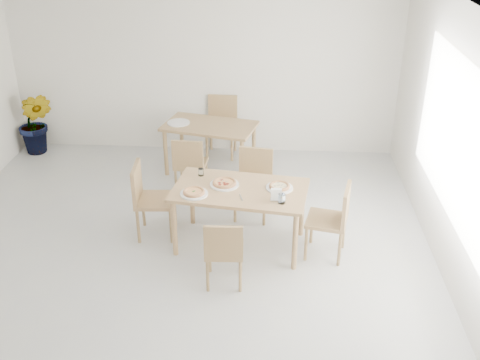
# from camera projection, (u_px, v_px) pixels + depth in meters

# --- Properties ---
(room) EXTENTS (7.28, 7.00, 7.00)m
(room) POSITION_uv_depth(u_px,v_px,m) (462.00, 147.00, 5.55)
(room) COLOR #B7B7B2
(room) RESTS_ON ground
(main_table) EXTENTS (1.62, 1.06, 0.75)m
(main_table) POSITION_uv_depth(u_px,v_px,m) (240.00, 195.00, 6.40)
(main_table) COLOR tan
(main_table) RESTS_ON ground
(chair_south) EXTENTS (0.41, 0.41, 0.80)m
(chair_south) POSITION_uv_depth(u_px,v_px,m) (224.00, 249.00, 5.78)
(chair_south) COLOR tan
(chair_south) RESTS_ON ground
(chair_north) EXTENTS (0.50, 0.50, 0.88)m
(chair_north) POSITION_uv_depth(u_px,v_px,m) (254.00, 178.00, 7.13)
(chair_north) COLOR tan
(chair_north) RESTS_ON ground
(chair_west) EXTENTS (0.49, 0.49, 0.93)m
(chair_west) POSITION_uv_depth(u_px,v_px,m) (148.00, 195.00, 6.67)
(chair_west) COLOR tan
(chair_west) RESTS_ON ground
(chair_east) EXTENTS (0.52, 0.52, 0.89)m
(chair_east) POSITION_uv_depth(u_px,v_px,m) (334.00, 216.00, 6.27)
(chair_east) COLOR tan
(chair_east) RESTS_ON ground
(plate_margherita) EXTENTS (0.31, 0.31, 0.02)m
(plate_margherita) POSITION_uv_depth(u_px,v_px,m) (194.00, 194.00, 6.24)
(plate_margherita) COLOR white
(plate_margherita) RESTS_ON main_table
(plate_mushroom) EXTENTS (0.31, 0.31, 0.02)m
(plate_mushroom) POSITION_uv_depth(u_px,v_px,m) (279.00, 188.00, 6.36)
(plate_mushroom) COLOR white
(plate_mushroom) RESTS_ON main_table
(plate_pepperoni) EXTENTS (0.33, 0.33, 0.02)m
(plate_pepperoni) POSITION_uv_depth(u_px,v_px,m) (224.00, 184.00, 6.44)
(plate_pepperoni) COLOR white
(plate_pepperoni) RESTS_ON main_table
(pizza_margherita) EXTENTS (0.31, 0.31, 0.03)m
(pizza_margherita) POSITION_uv_depth(u_px,v_px,m) (194.00, 192.00, 6.23)
(pizza_margherita) COLOR #E5A56B
(pizza_margherita) RESTS_ON plate_margherita
(pizza_mushroom) EXTENTS (0.30, 0.30, 0.03)m
(pizza_mushroom) POSITION_uv_depth(u_px,v_px,m) (279.00, 186.00, 6.35)
(pizza_mushroom) COLOR #E5A56B
(pizza_mushroom) RESTS_ON plate_mushroom
(pizza_pepperoni) EXTENTS (0.35, 0.35, 0.03)m
(pizza_pepperoni) POSITION_uv_depth(u_px,v_px,m) (224.00, 183.00, 6.43)
(pizza_pepperoni) COLOR #E5A56B
(pizza_pepperoni) RESTS_ON plate_pepperoni
(tumbler_a) EXTENTS (0.08, 0.08, 0.10)m
(tumbler_a) POSITION_uv_depth(u_px,v_px,m) (282.00, 199.00, 6.05)
(tumbler_a) COLOR white
(tumbler_a) RESTS_ON main_table
(tumbler_b) EXTENTS (0.07, 0.07, 0.09)m
(tumbler_b) POSITION_uv_depth(u_px,v_px,m) (201.00, 172.00, 6.65)
(tumbler_b) COLOR white
(tumbler_b) RESTS_ON main_table
(napkin_holder) EXTENTS (0.13, 0.07, 0.14)m
(napkin_holder) POSITION_uv_depth(u_px,v_px,m) (276.00, 195.00, 6.09)
(napkin_holder) COLOR silver
(napkin_holder) RESTS_ON main_table
(fork_a) EXTENTS (0.08, 0.19, 0.01)m
(fork_a) POSITION_uv_depth(u_px,v_px,m) (283.00, 199.00, 6.14)
(fork_a) COLOR silver
(fork_a) RESTS_ON main_table
(fork_b) EXTENTS (0.06, 0.16, 0.01)m
(fork_b) POSITION_uv_depth(u_px,v_px,m) (241.00, 198.00, 6.17)
(fork_b) COLOR silver
(fork_b) RESTS_ON main_table
(second_table) EXTENTS (1.45, 1.03, 0.75)m
(second_table) POSITION_uv_depth(u_px,v_px,m) (210.00, 131.00, 8.18)
(second_table) COLOR tan
(second_table) RESTS_ON ground
(chair_back_s) EXTENTS (0.44, 0.44, 0.85)m
(chair_back_s) POSITION_uv_depth(u_px,v_px,m) (190.00, 162.00, 7.60)
(chair_back_s) COLOR tan
(chair_back_s) RESTS_ON ground
(chair_back_n) EXTENTS (0.49, 0.49, 0.93)m
(chair_back_n) POSITION_uv_depth(u_px,v_px,m) (222.00, 121.00, 8.84)
(chair_back_n) COLOR tan
(chair_back_n) RESTS_ON ground
(plate_empty) EXTENTS (0.33, 0.33, 0.02)m
(plate_empty) POSITION_uv_depth(u_px,v_px,m) (179.00, 123.00, 8.18)
(plate_empty) COLOR white
(plate_empty) RESTS_ON second_table
(potted_plant) EXTENTS (0.56, 0.45, 1.01)m
(potted_plant) POSITION_uv_depth(u_px,v_px,m) (36.00, 123.00, 8.86)
(potted_plant) COLOR #22722C
(potted_plant) RESTS_ON ground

